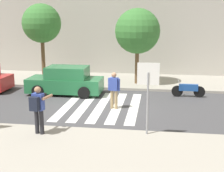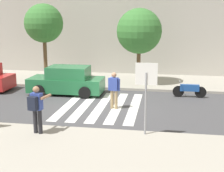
{
  "view_description": "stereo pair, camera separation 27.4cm",
  "coord_description": "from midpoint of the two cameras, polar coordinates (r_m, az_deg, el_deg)",
  "views": [
    {
      "loc": [
        2.62,
        -14.06,
        4.23
      ],
      "look_at": [
        0.6,
        -0.2,
        1.1
      ],
      "focal_mm": 50.0,
      "sensor_mm": 36.0,
      "label": 1
    },
    {
      "loc": [
        2.89,
        -14.01,
        4.23
      ],
      "look_at": [
        0.6,
        -0.2,
        1.1
      ],
      "focal_mm": 50.0,
      "sensor_mm": 36.0,
      "label": 2
    }
  ],
  "objects": [
    {
      "name": "crosswalk_stripe_2",
      "position": [
        15.1,
        -2.56,
        -3.66
      ],
      "size": [
        0.44,
        5.2,
        0.01
      ],
      "primitive_type": "cube",
      "color": "silver",
      "rests_on": "ground"
    },
    {
      "name": "pedestrian_crossing",
      "position": [
        14.44,
        -0.18,
        -0.43
      ],
      "size": [
        0.57,
        0.3,
        1.72
      ],
      "color": "tan",
      "rests_on": "ground"
    },
    {
      "name": "parked_car_green",
      "position": [
        17.47,
        -8.89,
        0.88
      ],
      "size": [
        4.1,
        1.92,
        1.55
      ],
      "color": "#236B3D",
      "rests_on": "ground"
    },
    {
      "name": "crosswalk_stripe_3",
      "position": [
        14.98,
        0.46,
        -3.79
      ],
      "size": [
        0.44,
        5.2,
        0.01
      ],
      "primitive_type": "cube",
      "color": "silver",
      "rests_on": "ground"
    },
    {
      "name": "crosswalk_stripe_4",
      "position": [
        14.89,
        3.51,
        -3.91
      ],
      "size": [
        0.44,
        5.2,
        0.01
      ],
      "primitive_type": "cube",
      "color": "silver",
      "rests_on": "ground"
    },
    {
      "name": "sidewalk_near",
      "position": [
        9.29,
        -10.22,
        -14.22
      ],
      "size": [
        60.0,
        6.0,
        0.14
      ],
      "primitive_type": "cube",
      "color": "#9E998C",
      "rests_on": "ground"
    },
    {
      "name": "photographer_with_backpack",
      "position": [
        11.25,
        -14.06,
        -3.58
      ],
      "size": [
        0.69,
        0.91,
        1.72
      ],
      "color": "#232328",
      "rests_on": "sidewalk_near"
    },
    {
      "name": "crosswalk_stripe_1",
      "position": [
        15.27,
        -5.51,
        -3.53
      ],
      "size": [
        0.44,
        5.2,
        0.01
      ],
      "primitive_type": "cube",
      "color": "silver",
      "rests_on": "ground"
    },
    {
      "name": "sidewalk_far",
      "position": [
        20.65,
        0.46,
        0.98
      ],
      "size": [
        60.0,
        4.8,
        0.14
      ],
      "primitive_type": "cube",
      "color": "#9E998C",
      "rests_on": "ground"
    },
    {
      "name": "motorcycle",
      "position": [
        17.14,
        13.33,
        -0.61
      ],
      "size": [
        1.76,
        0.6,
        0.87
      ],
      "color": "black",
      "rests_on": "ground"
    },
    {
      "name": "ground_plane",
      "position": [
        14.92,
        -2.7,
        -3.89
      ],
      "size": [
        120.0,
        120.0,
        0.0
      ],
      "primitive_type": "plane",
      "color": "#424244"
    },
    {
      "name": "building_facade_far",
      "position": [
        24.6,
        1.9,
        11.13
      ],
      "size": [
        56.0,
        4.0,
        7.2
      ],
      "primitive_type": "cube",
      "color": "#ADA89E",
      "rests_on": "ground"
    },
    {
      "name": "crosswalk_stripe_0",
      "position": [
        15.47,
        -8.4,
        -3.39
      ],
      "size": [
        0.44,
        5.2,
        0.01
      ],
      "primitive_type": "cube",
      "color": "silver",
      "rests_on": "ground"
    },
    {
      "name": "street_tree_center",
      "position": [
        19.18,
        4.26,
        9.95
      ],
      "size": [
        2.74,
        2.74,
        4.6
      ],
      "color": "brown",
      "rests_on": "sidewalk_far"
    },
    {
      "name": "street_tree_west",
      "position": [
        20.58,
        -13.13,
        11.04
      ],
      "size": [
        2.46,
        2.46,
        4.9
      ],
      "color": "brown",
      "rests_on": "sidewalk_far"
    },
    {
      "name": "stop_sign",
      "position": [
        10.77,
        5.89,
        0.58
      ],
      "size": [
        0.76,
        0.08,
        2.55
      ],
      "color": "gray",
      "rests_on": "sidewalk_near"
    }
  ]
}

